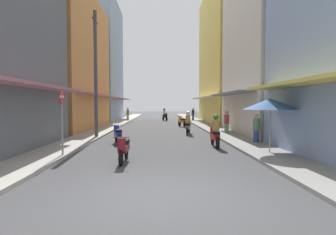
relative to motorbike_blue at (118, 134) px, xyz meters
The scene contains 20 objects.
ground_plane 12.75m from the motorbike_blue, 80.24° to the left, with size 108.38×108.38×0.00m, color #424244.
sidewalk_left 12.77m from the motorbike_blue, 100.33° to the left, with size 1.83×57.27×0.12m, color #ADA89E.
sidewalk_right 14.20m from the motorbike_blue, 62.24° to the left, with size 1.83×57.27×0.12m, color gray.
building_left_mid 11.91m from the motorbike_blue, 125.08° to the left, with size 7.05×12.24×11.15m.
building_left_far 22.92m from the motorbike_blue, 106.51° to the left, with size 7.05×10.35×15.16m.
building_right_mid 13.14m from the motorbike_blue, 22.38° to the left, with size 7.05×8.73×14.17m.
building_right_far 20.20m from the motorbike_blue, 56.35° to the left, with size 7.05×12.45×14.85m.
motorbike_blue is the anchor object (origin of this frame).
motorbike_maroon 4.67m from the motorbike_blue, 78.59° to the right, with size 0.55×1.81×0.96m.
motorbike_red 5.04m from the motorbike_blue, 14.26° to the right, with size 0.55×1.81×1.58m.
motorbike_orange 11.37m from the motorbike_blue, 68.02° to the left, with size 0.73×1.75×0.96m.
motorbike_silver 5.97m from the motorbike_blue, 45.68° to the left, with size 0.63×1.79×1.58m.
motorbike_black 20.15m from the motorbike_blue, 81.85° to the left, with size 0.77×1.73×1.58m.
pedestrian_midway 7.96m from the motorbike_blue, 31.28° to the left, with size 0.44×0.44×1.69m.
pedestrian_far 20.50m from the motorbike_blue, 71.79° to the left, with size 0.44×0.44×1.75m.
pedestrian_crossing 19.91m from the motorbike_blue, 95.23° to the left, with size 0.34×0.34×1.69m.
pedestrian_foreground 7.19m from the motorbike_blue, ahead, with size 0.34×0.34×1.60m.
vendor_umbrella 7.64m from the motorbike_blue, 26.85° to the right, with size 2.17×2.17×2.30m.
utility_pole 4.37m from the motorbike_blue, 126.21° to the left, with size 0.20×1.20×7.63m.
street_sign_no_entry 4.19m from the motorbike_blue, 112.36° to the right, with size 0.07×0.60×2.65m.
Camera 1 is at (0.05, -5.96, 2.05)m, focal length 28.63 mm.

